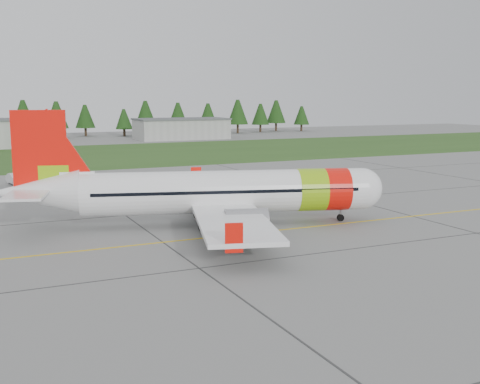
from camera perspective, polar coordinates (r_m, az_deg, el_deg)
name	(u,v)px	position (r m, az deg, el deg)	size (l,w,h in m)	color
ground	(380,245)	(47.91, 13.18, -4.95)	(320.00, 320.00, 0.00)	gray
aircraft	(217,192)	(53.46, -2.22, -0.03)	(33.18, 31.31, 10.29)	white
service_van	(16,167)	(83.53, -20.49, 2.19)	(1.57, 1.48, 4.51)	silver
grass_strip	(123,154)	(122.51, -11.07, 3.55)	(320.00, 50.00, 0.03)	#30561E
taxi_guideline	(324,225)	(54.25, 7.99, -3.15)	(120.00, 0.25, 0.02)	gold
hangar_east	(181,129)	(163.87, -5.58, 5.93)	(24.00, 12.00, 5.20)	#A8A8A3
treeline	(74,119)	(177.01, -15.48, 6.65)	(160.00, 8.00, 10.00)	#1C3F14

